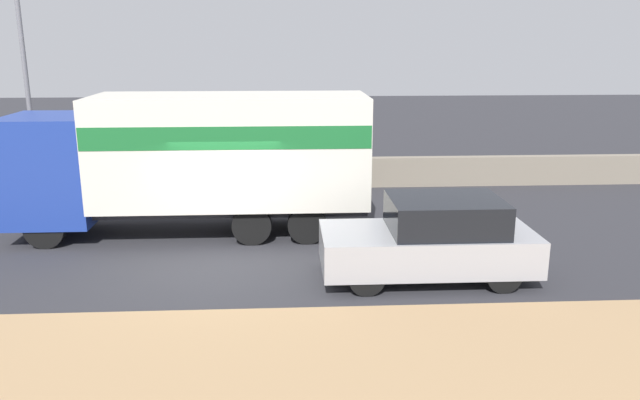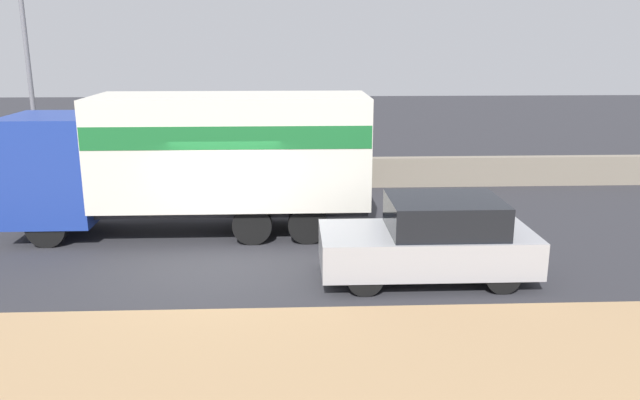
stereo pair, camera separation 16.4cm
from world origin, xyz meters
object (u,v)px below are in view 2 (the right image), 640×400
at_px(box_truck, 201,153).
at_px(pedestrian, 21,175).
at_px(car_hatchback, 431,240).
at_px(street_lamp, 26,41).

bearing_deg(box_truck, pedestrian, -26.57).
relative_size(car_hatchback, pedestrian, 2.41).
relative_size(street_lamp, box_truck, 0.95).
relative_size(street_lamp, pedestrian, 4.64).
bearing_deg(street_lamp, box_truck, -35.51).
relative_size(box_truck, car_hatchback, 2.02).
height_order(street_lamp, car_hatchback, street_lamp).
distance_m(street_lamp, pedestrian, 3.90).
xyz_separation_m(box_truck, car_hatchback, (5.00, -3.31, -1.19)).
height_order(street_lamp, pedestrian, street_lamp).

